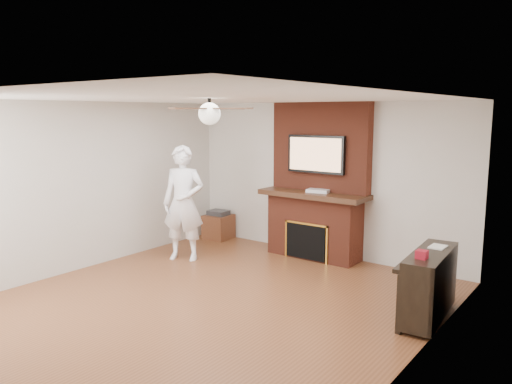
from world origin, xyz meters
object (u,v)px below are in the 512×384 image
Objects in this scene: side_table at (219,225)px; fireplace at (316,196)px; person at (183,203)px; piano at (429,283)px.

fireplace is at bearing -1.67° from side_table.
fireplace reaches higher than person.
side_table is (-2.05, -0.07, -0.75)m from fireplace.
person is (-1.60, -1.41, -0.08)m from fireplace.
fireplace is 2.18m from side_table.
fireplace is 2.14m from person.
side_table is 0.43× the size of piano.
piano is at bearing -21.23° from side_table.
side_table is 4.57m from piano.
person is 1.57m from side_table.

